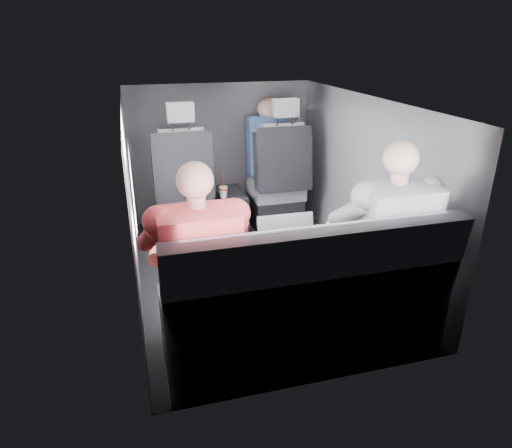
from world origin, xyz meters
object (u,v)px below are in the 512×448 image
object	(u,v)px
rear_bench	(305,311)
laptop_silver	(281,239)
passenger_rear_right	(380,242)
passenger_front_right	(267,147)
front_seat_right	(277,189)
passenger_rear_left	(197,267)
soda_cup	(223,192)
center_console	(231,211)
laptop_white	(186,250)
front_seat_left	(183,197)
laptop_black	(372,230)

from	to	relation	value
rear_bench	laptop_silver	distance (m)	0.45
passenger_rear_right	passenger_front_right	size ratio (longest dim) A/B	1.60
front_seat_right	passenger_rear_left	bearing A→B (deg)	-119.89
rear_bench	passenger_rear_left	bearing A→B (deg)	170.82
soda_cup	laptop_silver	xyz separation A→B (m)	(0.05, -1.48, 0.17)
passenger_rear_left	passenger_rear_right	distance (m)	1.09
passenger_rear_right	soda_cup	bearing A→B (deg)	109.43
passenger_rear_left	passenger_rear_right	world-z (taller)	passenger_rear_right
passenger_front_right	passenger_rear_left	bearing A→B (deg)	-116.13
front_seat_right	passenger_rear_left	size ratio (longest dim) A/B	1.03
center_console	laptop_white	world-z (taller)	laptop_white
front_seat_right	center_console	world-z (taller)	front_seat_right
front_seat_left	laptop_black	world-z (taller)	front_seat_left
front_seat_left	laptop_white	size ratio (longest dim) A/B	4.05
front_seat_left	front_seat_right	size ratio (longest dim) A/B	1.00
rear_bench	soda_cup	bearing A→B (deg)	93.20
front_seat_right	rear_bench	size ratio (longest dim) A/B	0.79
center_console	laptop_white	bearing A→B (deg)	-110.76
laptop_black	passenger_front_right	world-z (taller)	passenger_front_right
laptop_white	laptop_silver	xyz separation A→B (m)	(0.57, -0.00, 0.00)
laptop_white	laptop_silver	bearing A→B (deg)	-0.34
front_seat_right	passenger_rear_left	distance (m)	2.10
center_console	rear_bench	size ratio (longest dim) A/B	0.30
front_seat_left	laptop_white	xyz separation A→B (m)	(-0.17, -1.58, 0.23)
front_seat_right	laptop_white	world-z (taller)	front_seat_right
front_seat_right	laptop_black	world-z (taller)	front_seat_right
rear_bench	laptop_white	distance (m)	0.76
rear_bench	soda_cup	size ratio (longest dim) A/B	6.85
front_seat_left	center_console	xyz separation A→B (m)	(0.45, 0.04, -0.20)
rear_bench	laptop_silver	size ratio (longest dim) A/B	4.73
center_console	laptop_black	bearing A→B (deg)	-71.94
front_seat_right	passenger_front_right	xyz separation A→B (m)	(-0.03, 0.26, 0.35)
front_seat_left	center_console	bearing A→B (deg)	5.07
front_seat_left	rear_bench	bearing A→B (deg)	-76.69
passenger_rear_left	laptop_white	bearing A→B (deg)	97.02
front_seat_left	front_seat_right	world-z (taller)	same
soda_cup	passenger_rear_left	distance (m)	1.77
passenger_front_right	soda_cup	bearing A→B (deg)	-144.82
laptop_silver	passenger_rear_left	xyz separation A→B (m)	(-0.54, -0.22, -0.00)
laptop_black	laptop_silver	bearing A→B (deg)	176.59
passenger_rear_right	passenger_front_right	world-z (taller)	passenger_rear_right
front_seat_right	laptop_silver	size ratio (longest dim) A/B	3.74
passenger_front_right	laptop_silver	bearing A→B (deg)	-104.31
laptop_silver	soda_cup	bearing A→B (deg)	92.07
passenger_rear_left	center_console	bearing A→B (deg)	72.32
laptop_silver	passenger_front_right	world-z (taller)	passenger_front_right
rear_bench	passenger_rear_left	world-z (taller)	passenger_rear_left
laptop_black	passenger_rear_left	world-z (taller)	passenger_rear_left
center_console	laptop_silver	xyz separation A→B (m)	(-0.05, -1.63, 0.43)
laptop_white	laptop_black	xyz separation A→B (m)	(1.16, -0.04, 0.00)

